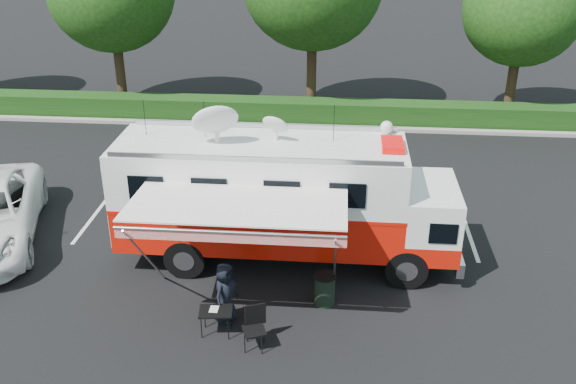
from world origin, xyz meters
name	(u,v)px	position (x,y,z in m)	size (l,w,h in m)	color
ground_plane	(287,259)	(0.00, 0.00, 0.00)	(120.00, 120.00, 0.00)	black
back_border	(339,6)	(1.14, 12.90, 5.00)	(60.00, 6.14, 8.87)	#9E998E
stall_lines	(279,210)	(-0.50, 3.00, 0.00)	(24.12, 5.50, 0.01)	silver
command_truck	(283,198)	(-0.08, 0.00, 1.94)	(9.44, 2.60, 4.53)	black
awning	(237,210)	(-0.93, -2.70, 2.92)	(5.15, 2.66, 3.11)	white
person	(227,319)	(-1.23, -2.98, 0.00)	(0.78, 0.51, 1.60)	black
folding_table	(216,312)	(-1.37, -3.54, 0.62)	(0.84, 0.63, 0.67)	black
folding_chair	(255,323)	(-0.39, -3.88, 0.62)	(0.64, 0.68, 1.05)	black
trash_bin	(325,289)	(1.17, -2.10, 0.43)	(0.57, 0.57, 0.85)	black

